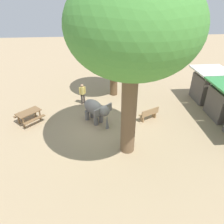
% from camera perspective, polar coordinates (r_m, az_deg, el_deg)
% --- Properties ---
extents(ground_plane, '(60.00, 60.00, 0.00)m').
position_cam_1_polar(ground_plane, '(13.70, -3.28, -3.68)').
color(ground_plane, tan).
extents(elephant, '(2.10, 2.03, 1.54)m').
position_cam_1_polar(elephant, '(13.56, -4.43, 0.75)').
color(elephant, slate).
rests_on(elephant, ground_plane).
extents(person_handler, '(0.32, 0.49, 1.62)m').
position_cam_1_polar(person_handler, '(16.01, -8.06, 5.30)').
color(person_handler, '#3F3833').
rests_on(person_handler, ground_plane).
extents(shade_tree_main, '(4.49, 4.11, 6.81)m').
position_cam_1_polar(shade_tree_main, '(16.22, 0.53, 21.49)').
color(shade_tree_main, brown).
rests_on(shade_tree_main, ground_plane).
extents(shade_tree_secondary, '(6.09, 5.58, 8.59)m').
position_cam_1_polar(shade_tree_secondary, '(9.10, 5.69, 21.94)').
color(shade_tree_secondary, brown).
rests_on(shade_tree_secondary, ground_plane).
extents(wooden_bench, '(0.97, 1.43, 0.88)m').
position_cam_1_polar(wooden_bench, '(14.25, 10.10, -0.44)').
color(wooden_bench, '#9E7A51').
rests_on(wooden_bench, ground_plane).
extents(picnic_table_near, '(2.11, 2.11, 0.78)m').
position_cam_1_polar(picnic_table_near, '(14.79, -21.78, -0.58)').
color(picnic_table_near, brown).
rests_on(picnic_table_near, ground_plane).
extents(market_stall_white, '(2.50, 2.50, 2.52)m').
position_cam_1_polar(market_stall_white, '(18.00, 24.68, 6.32)').
color(market_stall_white, '#59514C').
rests_on(market_stall_white, ground_plane).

